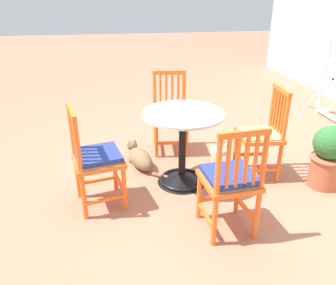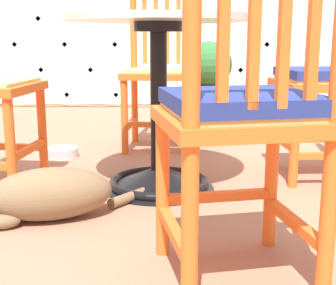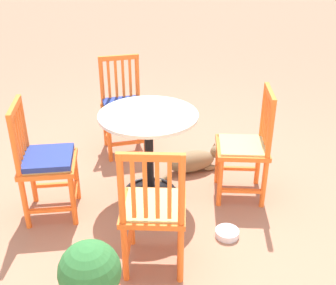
{
  "view_description": "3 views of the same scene",
  "coord_description": "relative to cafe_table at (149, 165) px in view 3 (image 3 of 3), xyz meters",
  "views": [
    {
      "loc": [
        2.86,
        -0.55,
        1.76
      ],
      "look_at": [
        -0.1,
        -0.07,
        0.38
      ],
      "focal_mm": 36.07,
      "sensor_mm": 36.0,
      "label": 1
    },
    {
      "loc": [
        0.12,
        -1.94,
        0.64
      ],
      "look_at": [
        0.07,
        0.11,
        0.19
      ],
      "focal_mm": 51.01,
      "sensor_mm": 36.0,
      "label": 2
    },
    {
      "loc": [
        -0.01,
        3.0,
        2.02
      ],
      "look_at": [
        -0.12,
        0.02,
        0.47
      ],
      "focal_mm": 45.72,
      "sensor_mm": 36.0,
      "label": 3
    }
  ],
  "objects": [
    {
      "name": "tabby_cat",
      "position": [
        -0.41,
        -0.38,
        -0.19
      ],
      "size": [
        0.66,
        0.45,
        0.23
      ],
      "color": "brown",
      "rests_on": "ground_plane"
    },
    {
      "name": "orange_chair_tucked_in",
      "position": [
        -0.76,
        0.01,
        0.15
      ],
      "size": [
        0.43,
        0.43,
        0.91
      ],
      "color": "orange",
      "rests_on": "ground_plane"
    },
    {
      "name": "cafe_table",
      "position": [
        0.0,
        0.0,
        0.0
      ],
      "size": [
        0.76,
        0.76,
        0.73
      ],
      "color": "black",
      "rests_on": "ground_plane"
    },
    {
      "name": "pet_water_bowl",
      "position": [
        -0.55,
        0.54,
        -0.26
      ],
      "size": [
        0.17,
        0.17,
        0.05
      ],
      "primitive_type": "cylinder",
      "color": "silver",
      "rests_on": "ground_plane"
    },
    {
      "name": "ground_plane",
      "position": [
        -0.03,
        -0.05,
        -0.28
      ],
      "size": [
        24.0,
        24.0,
        0.0
      ],
      "primitive_type": "plane",
      "color": "#A36B51"
    },
    {
      "name": "orange_chair_near_fence",
      "position": [
        0.76,
        0.21,
        0.16
      ],
      "size": [
        0.43,
        0.43,
        0.91
      ],
      "color": "orange",
      "rests_on": "ground_plane"
    },
    {
      "name": "orange_chair_facing_out",
      "position": [
        0.25,
        -0.8,
        0.16
      ],
      "size": [
        0.48,
        0.48,
        0.91
      ],
      "color": "orange",
      "rests_on": "ground_plane"
    },
    {
      "name": "orange_chair_by_planter",
      "position": [
        -0.03,
        0.81,
        0.15
      ],
      "size": [
        0.43,
        0.43,
        0.91
      ],
      "color": "orange",
      "rests_on": "ground_plane"
    }
  ]
}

